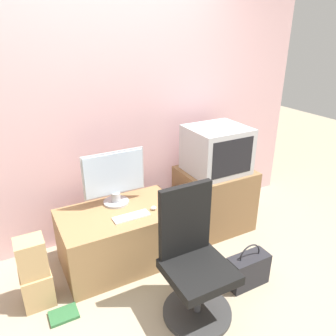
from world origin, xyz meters
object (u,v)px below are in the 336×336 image
Objects in this scene: office_chair at (194,265)px; handbag at (248,270)px; book at (64,315)px; keyboard at (131,217)px; cardboard_box_lower at (38,287)px; main_monitor at (114,178)px; crt_tv at (217,150)px; mouse at (154,208)px.

handbag is (0.53, 0.00, -0.26)m from office_chair.
keyboard is at bearing 21.27° from book.
keyboard reaches higher than book.
book is (-0.67, -0.26, -0.51)m from keyboard.
office_chair reaches higher than cardboard_box_lower.
crt_tv is (1.02, -0.09, 0.11)m from main_monitor.
main_monitor is 2.70× the size of book.
office_chair is at bearing -23.20° from book.
keyboard is 0.68m from office_chair.
handbag reaches higher than book.
crt_tv is (0.78, 0.18, 0.34)m from mouse.
book is (-1.66, -0.47, -0.86)m from crt_tv.
crt_tv is at bearing 47.25° from office_chair.
handbag is at bearing 0.06° from office_chair.
office_chair reaches higher than book.
main_monitor reaches higher than cardboard_box_lower.
crt_tv is at bearing 15.66° from book.
office_chair is 1.21m from cardboard_box_lower.
office_chair is (0.21, -0.64, -0.12)m from keyboard.
main_monitor is at bearing 104.43° from office_chair.
mouse is at bearing 2.81° from cardboard_box_lower.
main_monitor is 1.04m from cardboard_box_lower.
mouse is at bearing 6.11° from keyboard.
mouse is (0.22, 0.02, 0.01)m from keyboard.
book is (-1.41, 0.38, -0.13)m from handbag.
crt_tv reaches higher than main_monitor.
mouse is 0.09× the size of crt_tv.
main_monitor is 2.00× the size of cardboard_box_lower.
keyboard is 1.50× the size of book.
keyboard is at bearing -173.89° from mouse.
crt_tv reaches higher than book.
office_chair is 2.51× the size of handbag.
office_chair is (0.24, -0.93, -0.35)m from main_monitor.
crt_tv reaches higher than keyboard.
handbag is (0.74, -0.64, -0.38)m from keyboard.
handbag is at bearing -14.94° from book.
handbag is at bearing -21.57° from cardboard_box_lower.
main_monitor is 1.00× the size of crt_tv.
cardboard_box_lower is (-1.79, -0.23, -0.73)m from crt_tv.
main_monitor is 11.01× the size of mouse.
crt_tv reaches higher than cardboard_box_lower.
handbag is at bearing -50.33° from main_monitor.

